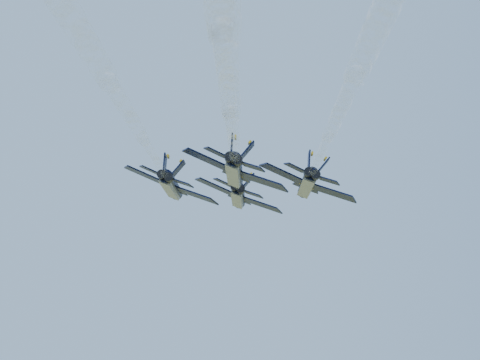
{
  "coord_description": "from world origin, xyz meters",
  "views": [
    {
      "loc": [
        0.06,
        -101.92,
        75.12
      ],
      "look_at": [
        -0.84,
        2.14,
        94.12
      ],
      "focal_mm": 55.0,
      "sensor_mm": 36.0,
      "label": 1
    }
  ],
  "objects_px": {
    "jet_left": "(172,186)",
    "jet_right": "(307,184)",
    "jet_slot": "(235,172)",
    "jet_lead": "(239,196)"
  },
  "relations": [
    {
      "from": "jet_left",
      "to": "jet_right",
      "type": "xyz_separation_m",
      "value": [
        19.25,
        -1.55,
        0.0
      ]
    },
    {
      "from": "jet_lead",
      "to": "jet_right",
      "type": "bearing_deg",
      "value": -47.99
    },
    {
      "from": "jet_lead",
      "to": "jet_left",
      "type": "height_order",
      "value": "same"
    },
    {
      "from": "jet_lead",
      "to": "jet_right",
      "type": "height_order",
      "value": "same"
    },
    {
      "from": "jet_lead",
      "to": "jet_slot",
      "type": "height_order",
      "value": "same"
    },
    {
      "from": "jet_left",
      "to": "jet_right",
      "type": "height_order",
      "value": "same"
    },
    {
      "from": "jet_slot",
      "to": "jet_lead",
      "type": "bearing_deg",
      "value": 89.53
    },
    {
      "from": "jet_lead",
      "to": "jet_right",
      "type": "xyz_separation_m",
      "value": [
        9.78,
        -10.94,
        0.0
      ]
    },
    {
      "from": "jet_right",
      "to": "jet_slot",
      "type": "height_order",
      "value": "same"
    },
    {
      "from": "jet_slot",
      "to": "jet_right",
      "type": "bearing_deg",
      "value": 43.06
    }
  ]
}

